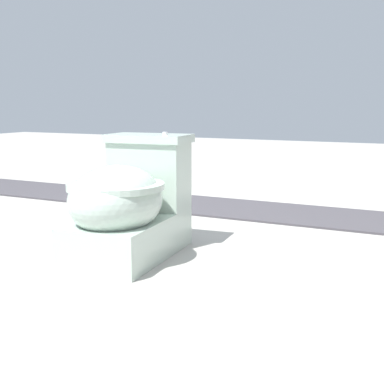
# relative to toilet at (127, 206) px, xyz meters

# --- Properties ---
(ground_plane) EXTENTS (14.00, 14.00, 0.00)m
(ground_plane) POSITION_rel_toilet_xyz_m (0.07, -0.16, -0.22)
(ground_plane) COLOR #A8A59E
(gravel_strip) EXTENTS (0.56, 8.00, 0.01)m
(gravel_strip) POSITION_rel_toilet_xyz_m (-1.13, 0.34, -0.21)
(gravel_strip) COLOR #423F44
(gravel_strip) RESTS_ON ground
(toilet) EXTENTS (0.66, 0.43, 0.52)m
(toilet) POSITION_rel_toilet_xyz_m (0.00, 0.00, 0.00)
(toilet) COLOR #B2C6B7
(toilet) RESTS_ON ground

